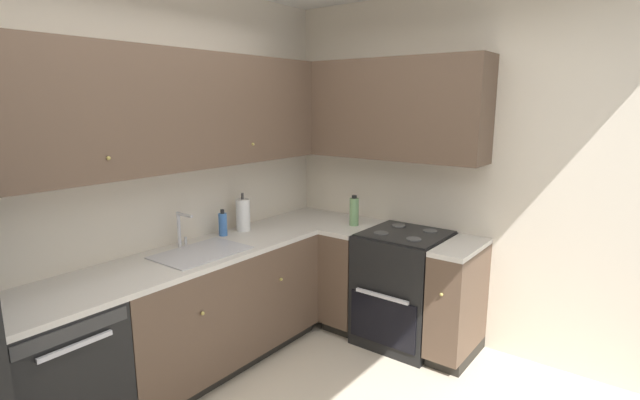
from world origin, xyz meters
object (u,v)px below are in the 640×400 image
object	(u,v)px
paper_towel_roll	(243,215)
dishwasher	(53,380)
soap_bottle	(223,224)
oil_bottle	(354,211)
oven_range	(404,287)

from	to	relation	value
paper_towel_roll	dishwasher	bearing A→B (deg)	-174.15
dishwasher	soap_bottle	size ratio (longest dim) A/B	4.18
paper_towel_roll	oil_bottle	distance (m)	0.90
soap_bottle	paper_towel_roll	size ratio (longest dim) A/B	0.65
dishwasher	oil_bottle	xyz separation A→B (m)	(2.24, -0.44, 0.57)
oven_range	oil_bottle	distance (m)	0.72
paper_towel_roll	oil_bottle	world-z (taller)	paper_towel_roll
paper_towel_roll	oil_bottle	bearing A→B (deg)	-42.13
dishwasher	oven_range	world-z (taller)	oven_range
dishwasher	oil_bottle	distance (m)	2.35
oven_range	soap_bottle	world-z (taller)	soap_bottle
soap_bottle	paper_towel_roll	world-z (taller)	paper_towel_roll
oven_range	soap_bottle	size ratio (longest dim) A/B	5.09
oven_range	paper_towel_roll	xyz separation A→B (m)	(-0.69, 1.07, 0.56)
oven_range	paper_towel_roll	bearing A→B (deg)	122.74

